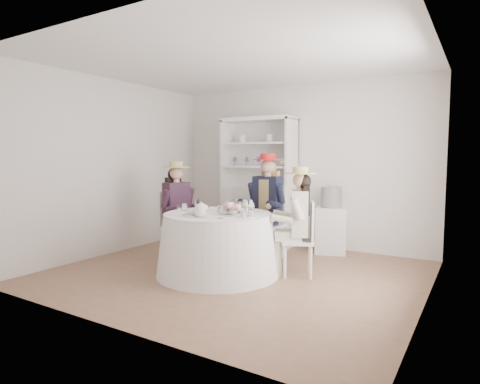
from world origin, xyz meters
The scene contains 23 objects.
ground centered at (0.00, 0.00, 0.00)m, with size 4.50×4.50×0.00m, color brown.
ceiling centered at (0.00, 0.00, 2.70)m, with size 4.50×4.50×0.00m, color white.
wall_back centered at (0.00, 2.00, 1.35)m, with size 4.50×4.50×0.00m, color white.
wall_front centered at (0.00, -2.00, 1.35)m, with size 4.50×4.50×0.00m, color white.
wall_left centered at (-2.25, 0.00, 1.35)m, with size 4.50×4.50×0.00m, color white.
wall_right centered at (2.25, 0.00, 1.35)m, with size 4.50×4.50×0.00m, color white.
tea_table centered at (-0.17, -0.16, 0.39)m, with size 1.57×1.57×0.79m.
hutch centered at (-0.62, 1.74, 0.77)m, with size 1.43×0.86×2.17m.
side_table centered at (0.68, 1.73, 0.36)m, with size 0.46×0.46×0.72m, color silver.
hatbox centered at (0.68, 1.73, 0.88)m, with size 0.32×0.32×0.32m, color black.
guest_left centered at (-1.13, 0.18, 0.81)m, with size 0.58×0.54×1.44m.
guest_mid centered at (0.01, 0.84, 0.88)m, with size 0.56×0.59×1.55m.
guest_right centered at (0.73, 0.30, 0.78)m, with size 0.58×0.53×1.38m.
spare_chair centered at (-0.64, 1.35, 0.54)m, with size 0.44×0.44×1.01m.
teacup_a centered at (-0.44, -0.07, 0.83)m, with size 0.09×0.09×0.07m, color white.
teacup_b centered at (-0.13, 0.13, 0.82)m, with size 0.07×0.07×0.07m, color white.
teacup_c centered at (0.09, -0.04, 0.82)m, with size 0.08×0.08×0.06m, color white.
flower_bowl centered at (0.02, -0.15, 0.81)m, with size 0.20×0.20×0.05m, color white.
flower_arrangement centered at (0.05, -0.19, 0.89)m, with size 0.20×0.20×0.07m.
table_teapot centered at (-0.15, -0.54, 0.87)m, with size 0.25×0.18×0.19m.
sandwich_plate centered at (-0.30, -0.47, 0.81)m, with size 0.28×0.28×0.06m.
cupcake_stand centered at (0.31, -0.26, 0.86)m, with size 0.21×0.21×0.20m.
stemware_set centered at (-0.17, -0.16, 0.86)m, with size 0.91×0.88×0.15m.
Camera 1 is at (2.71, -4.33, 1.50)m, focal length 30.00 mm.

